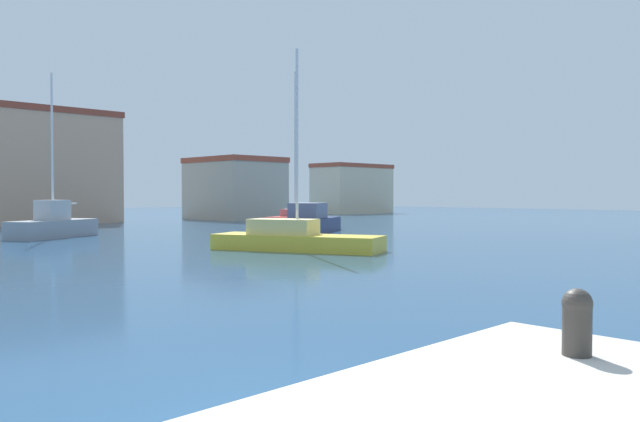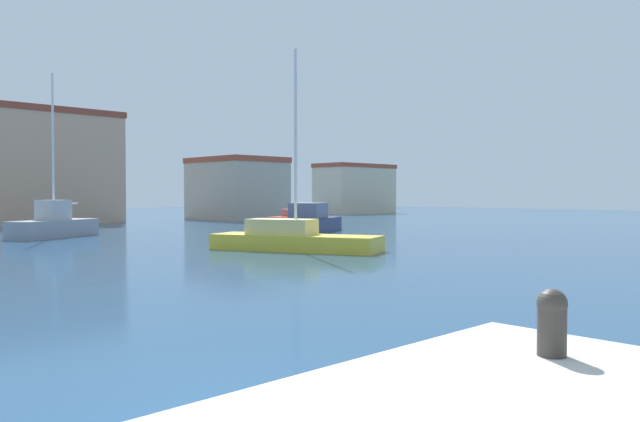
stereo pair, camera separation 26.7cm
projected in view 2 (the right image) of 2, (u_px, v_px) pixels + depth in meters
water at (249, 243)px, 30.92m from camera, size 160.00×160.00×0.00m
mooring_bollard at (552, 320)px, 5.48m from camera, size 0.26×0.26×0.59m
sailboat_grey_behind_lamppost at (54, 225)px, 34.92m from camera, size 5.66×4.14×9.10m
motorboat_navy_far_left at (307, 222)px, 39.41m from camera, size 8.78×6.55×1.86m
sailboat_red_distant_east at (296, 219)px, 46.82m from camera, size 7.30×4.95×11.49m
sailboat_yellow_mid_harbor at (293, 238)px, 26.90m from camera, size 4.81×7.57×8.58m
waterfront_apartments at (38, 167)px, 51.93m from camera, size 12.14×7.22×9.38m
harbor_office at (237, 188)px, 60.75m from camera, size 6.69×8.55×5.93m
yacht_club at (355, 189)px, 79.46m from camera, size 10.23×5.35×6.21m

